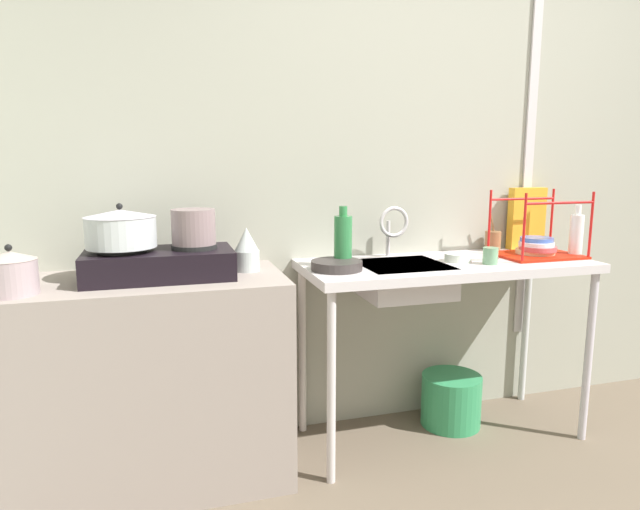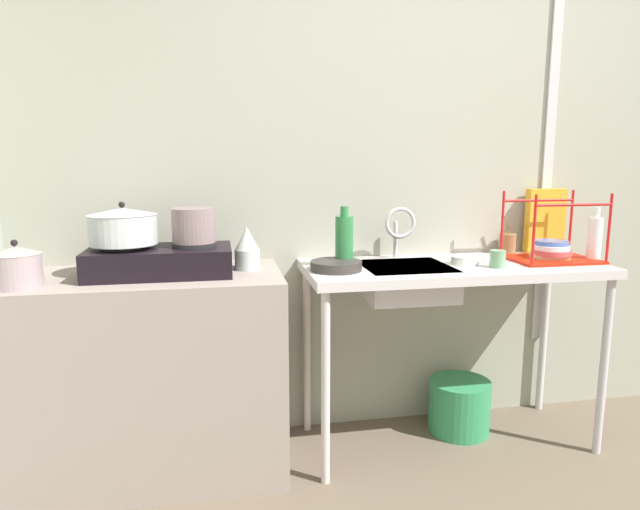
{
  "view_description": "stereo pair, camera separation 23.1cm",
  "coord_description": "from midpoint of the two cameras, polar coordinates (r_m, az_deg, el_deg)",
  "views": [
    {
      "loc": [
        -1.44,
        -0.85,
        1.3
      ],
      "look_at": [
        -0.79,
        1.33,
        0.91
      ],
      "focal_mm": 30.75,
      "sensor_mm": 36.0,
      "label": 1
    },
    {
      "loc": [
        -1.22,
        -0.9,
        1.3
      ],
      "look_at": [
        -0.79,
        1.33,
        0.91
      ],
      "focal_mm": 30.75,
      "sensor_mm": 36.0,
      "label": 2
    }
  ],
  "objects": [
    {
      "name": "pot_on_left_burner",
      "position": [
        2.24,
        -22.85,
        2.55
      ],
      "size": [
        0.26,
        0.26,
        0.17
      ],
      "color": "silver",
      "rests_on": "stove"
    },
    {
      "name": "counter_sink",
      "position": [
        2.54,
        10.49,
        -2.34
      ],
      "size": [
        1.33,
        0.53,
        0.85
      ],
      "color": "silver",
      "rests_on": "ground"
    },
    {
      "name": "bottle_by_rack",
      "position": [
        2.83,
        23.05,
        1.97
      ],
      "size": [
        0.06,
        0.06,
        0.25
      ],
      "color": "white",
      "rests_on": "counter_sink"
    },
    {
      "name": "frying_pan",
      "position": [
        2.29,
        -1.13,
        -1.11
      ],
      "size": [
        0.22,
        0.22,
        0.04
      ],
      "primitive_type": "cylinder",
      "color": "#342E2D",
      "rests_on": "counter_sink"
    },
    {
      "name": "stove",
      "position": [
        2.25,
        -19.21,
        -0.86
      ],
      "size": [
        0.56,
        0.3,
        0.13
      ],
      "color": "black",
      "rests_on": "counter_concrete"
    },
    {
      "name": "counter_concrete",
      "position": [
        2.39,
        -20.36,
        -12.38
      ],
      "size": [
        1.11,
        0.53,
        0.85
      ],
      "primitive_type": "cube",
      "color": "gray",
      "rests_on": "ground"
    },
    {
      "name": "pot_on_right_burner",
      "position": [
        2.23,
        -15.95,
        2.82
      ],
      "size": [
        0.17,
        0.17,
        0.14
      ],
      "color": "gray",
      "rests_on": "stove"
    },
    {
      "name": "cup_by_rack",
      "position": [
        2.5,
        14.83,
        -0.11
      ],
      "size": [
        0.07,
        0.07,
        0.07
      ],
      "primitive_type": "cylinder",
      "color": "gray",
      "rests_on": "counter_sink"
    },
    {
      "name": "bottle_by_sink",
      "position": [
        2.35,
        -0.4,
        1.52
      ],
      "size": [
        0.08,
        0.08,
        0.26
      ],
      "color": "#2E7940",
      "rests_on": "counter_sink"
    },
    {
      "name": "pot_beside_stove",
      "position": [
        2.2,
        -32.19,
        -1.62
      ],
      "size": [
        0.17,
        0.17,
        0.18
      ],
      "color": "#A58F95",
      "rests_on": "counter_concrete"
    },
    {
      "name": "dish_rack",
      "position": [
        2.77,
        19.44,
        0.77
      ],
      "size": [
        0.38,
        0.29,
        0.31
      ],
      "color": "red",
      "rests_on": "counter_sink"
    },
    {
      "name": "wall_metal_strip",
      "position": [
        3.02,
        18.96,
        11.13
      ],
      "size": [
        0.05,
        0.01,
        2.03
      ],
      "primitive_type": "cube",
      "color": "silver"
    },
    {
      "name": "bucket_on_floor",
      "position": [
        2.85,
        11.17,
        -14.62
      ],
      "size": [
        0.29,
        0.29,
        0.25
      ],
      "primitive_type": "cylinder",
      "color": "#2F8D55",
      "rests_on": "ground"
    },
    {
      "name": "percolator",
      "position": [
        2.3,
        -10.51,
        0.5
      ],
      "size": [
        0.11,
        0.11,
        0.18
      ],
      "color": "silver",
      "rests_on": "counter_concrete"
    },
    {
      "name": "utensil_jar",
      "position": [
        2.88,
        15.39,
        1.44
      ],
      "size": [
        0.08,
        0.08,
        0.19
      ],
      "color": "olive",
      "rests_on": "counter_sink"
    },
    {
      "name": "faucet",
      "position": [
        2.56,
        5.06,
        3.16
      ],
      "size": [
        0.15,
        0.08,
        0.24
      ],
      "color": "silver",
      "rests_on": "counter_sink"
    },
    {
      "name": "wall_back",
      "position": [
        2.86,
        11.39,
        9.02
      ],
      "size": [
        5.03,
        0.1,
        2.54
      ],
      "primitive_type": "cube",
      "color": "#A2A191",
      "rests_on": "ground"
    },
    {
      "name": "cereal_box",
      "position": [
        2.99,
        18.66,
        3.63
      ],
      "size": [
        0.2,
        0.05,
        0.31
      ],
      "primitive_type": "cube",
      "rotation": [
        0.0,
        0.0,
        -0.0
      ],
      "color": "gold",
      "rests_on": "counter_sink"
    },
    {
      "name": "sink_basin",
      "position": [
        2.45,
        5.86,
        -2.56
      ],
      "size": [
        0.38,
        0.37,
        0.14
      ],
      "primitive_type": "cube",
      "color": "silver",
      "rests_on": "counter_sink"
    },
    {
      "name": "small_bowl_on_drainboard",
      "position": [
        2.54,
        11.67,
        -0.27
      ],
      "size": [
        0.12,
        0.12,
        0.04
      ],
      "primitive_type": "cylinder",
      "color": "white",
      "rests_on": "counter_sink"
    }
  ]
}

